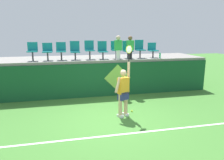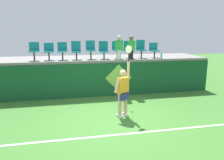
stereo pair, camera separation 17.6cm
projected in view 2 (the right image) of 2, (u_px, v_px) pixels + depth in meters
name	position (u px, v px, depth m)	size (l,w,h in m)	color
ground_plane	(112.00, 120.00, 7.42)	(40.00, 40.00, 0.00)	#3D752D
court_back_wall	(99.00, 80.00, 10.02)	(11.06, 0.20, 1.56)	#144C28
spectator_platform	(95.00, 59.00, 11.01)	(11.06, 2.56, 0.12)	gray
court_baseline_stripe	(119.00, 134.00, 6.35)	(9.96, 0.08, 0.01)	white
tennis_player	(123.00, 91.00, 7.53)	(0.70, 0.40, 2.51)	white
tennis_ball	(132.00, 111.00, 8.15)	(0.07, 0.07, 0.07)	#D1E533
water_bottle	(161.00, 56.00, 10.53)	(0.08, 0.08, 0.27)	#26B272
stadium_chair_0	(34.00, 50.00, 9.74)	(0.44, 0.42, 0.83)	#38383D
stadium_chair_1	(49.00, 50.00, 9.87)	(0.44, 0.42, 0.79)	#38383D
stadium_chair_2	(62.00, 50.00, 9.99)	(0.44, 0.42, 0.81)	#38383D
stadium_chair_3	(76.00, 50.00, 10.12)	(0.44, 0.42, 0.86)	#38383D
stadium_chair_4	(91.00, 49.00, 10.24)	(0.44, 0.42, 0.88)	#38383D
stadium_chair_5	(104.00, 49.00, 10.38)	(0.44, 0.42, 0.84)	#38383D
stadium_chair_6	(117.00, 49.00, 10.49)	(0.44, 0.42, 0.84)	#38383D
stadium_chair_7	(129.00, 49.00, 10.63)	(0.44, 0.42, 0.85)	#38383D
stadium_chair_8	(141.00, 48.00, 10.74)	(0.44, 0.42, 0.89)	#38383D
stadium_chair_9	(154.00, 49.00, 10.89)	(0.44, 0.42, 0.74)	#38383D
spectator_0	(119.00, 47.00, 10.03)	(0.34, 0.21, 1.11)	white
spectator_1	(131.00, 47.00, 10.20)	(0.34, 0.21, 1.09)	black
wall_signage_mount	(118.00, 95.00, 10.27)	(1.27, 0.01, 1.50)	#144C28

